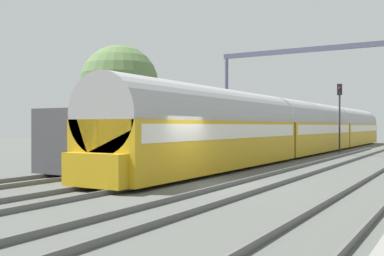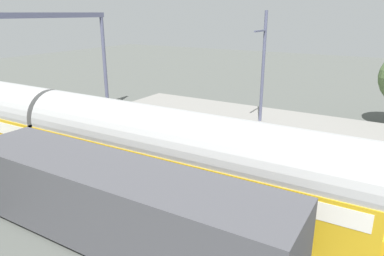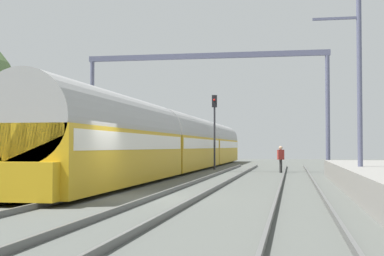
% 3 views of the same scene
% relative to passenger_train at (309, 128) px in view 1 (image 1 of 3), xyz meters
% --- Properties ---
extents(ground, '(120.00, 120.00, 0.00)m').
position_rel_passenger_train_xyz_m(ground, '(1.95, -21.16, -1.97)').
color(ground, '#51544F').
extents(track_far_west, '(1.52, 60.00, 0.16)m').
position_rel_passenger_train_xyz_m(track_far_west, '(-3.89, -21.16, -1.89)').
color(track_far_west, '#575755').
rests_on(track_far_west, ground).
extents(track_west, '(1.52, 60.00, 0.16)m').
position_rel_passenger_train_xyz_m(track_west, '(-0.00, -21.16, -1.89)').
color(track_west, '#575755').
rests_on(track_west, ground).
extents(track_east, '(1.52, 60.00, 0.16)m').
position_rel_passenger_train_xyz_m(track_east, '(3.89, -21.16, -1.89)').
color(track_east, '#575755').
rests_on(track_east, ground).
extents(track_far_east, '(1.52, 60.00, 0.16)m').
position_rel_passenger_train_xyz_m(track_far_east, '(7.78, -21.16, -1.89)').
color(track_far_east, '#575755').
rests_on(track_far_east, ground).
extents(passenger_train, '(2.93, 49.20, 3.82)m').
position_rel_passenger_train_xyz_m(passenger_train, '(0.00, 0.00, 0.00)').
color(passenger_train, gold).
rests_on(passenger_train, ground).
extents(freight_car, '(2.80, 13.00, 2.70)m').
position_rel_passenger_train_xyz_m(freight_car, '(-3.89, -16.05, -0.50)').
color(freight_car, '#47474C').
rests_on(freight_car, ground).
extents(railway_signal_far, '(0.36, 0.30, 5.50)m').
position_rel_passenger_train_xyz_m(railway_signal_far, '(1.92, 1.90, 1.52)').
color(railway_signal_far, '#2D2D33').
rests_on(railway_signal_far, ground).
extents(catenary_gantry, '(16.08, 0.28, 7.86)m').
position_rel_passenger_train_xyz_m(catenary_gantry, '(1.95, -2.65, 3.90)').
color(catenary_gantry, '#545774').
rests_on(catenary_gantry, ground).
extents(tree_west_background, '(5.53, 5.53, 7.86)m').
position_rel_passenger_train_xyz_m(tree_west_background, '(-10.65, -10.20, 3.12)').
color(tree_west_background, '#4C3826').
rests_on(tree_west_background, ground).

